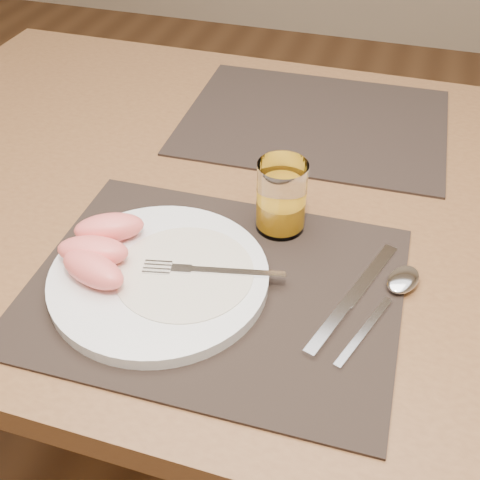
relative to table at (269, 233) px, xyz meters
name	(u,v)px	position (x,y,z in m)	size (l,w,h in m)	color
ground	(260,455)	(0.00, 0.00, -0.67)	(5.00, 5.00, 0.00)	brown
table	(269,233)	(0.00, 0.00, 0.00)	(1.40, 0.90, 0.75)	brown
placemat_near	(215,287)	(-0.01, -0.22, 0.09)	(0.45, 0.35, 0.00)	black
placemat_far	(314,121)	(0.02, 0.22, 0.09)	(0.45, 0.35, 0.00)	black
plate	(159,277)	(-0.08, -0.23, 0.10)	(0.27, 0.27, 0.02)	white
plate_dressing	(185,272)	(-0.05, -0.22, 0.10)	(0.17, 0.17, 0.00)	white
fork	(201,270)	(-0.03, -0.22, 0.11)	(0.17, 0.05, 0.00)	silver
knife	(346,306)	(0.15, -0.21, 0.09)	(0.08, 0.21, 0.01)	silver
spoon	(398,287)	(0.20, -0.16, 0.09)	(0.09, 0.19, 0.01)	silver
juice_glass	(281,200)	(0.04, -0.08, 0.13)	(0.07, 0.07, 0.10)	white
grapefruit_wedges	(99,249)	(-0.16, -0.23, 0.12)	(0.12, 0.15, 0.04)	#FF7568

